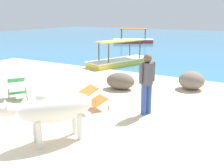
{
  "coord_description": "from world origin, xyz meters",
  "views": [
    {
      "loc": [
        4.27,
        -3.96,
        2.68
      ],
      "look_at": [
        0.18,
        3.0,
        0.55
      ],
      "focal_mm": 43.44,
      "sensor_mm": 36.0,
      "label": 1
    }
  ],
  "objects": [
    {
      "name": "boat_yellow",
      "position": [
        -2.45,
        8.29,
        0.29
      ],
      "size": [
        2.3,
        3.85,
        1.29
      ],
      "rotation": [
        0.0,
        0.0,
        4.38
      ],
      "color": "gold",
      "rests_on": "water_surface"
    },
    {
      "name": "shore_rock_medium",
      "position": [
        -0.2,
        4.24,
        0.33
      ],
      "size": [
        1.11,
        0.85,
        0.58
      ],
      "primitive_type": "ellipsoid",
      "rotation": [
        0.0,
        0.0,
        0.09
      ],
      "color": "#6B5B4C",
      "rests_on": "sand_beach"
    },
    {
      "name": "boat_red",
      "position": [
        -6.76,
        18.68,
        0.29
      ],
      "size": [
        3.81,
        2.62,
        1.29
      ],
      "rotation": [
        0.0,
        0.0,
        0.44
      ],
      "color": "#C63833",
      "rests_on": "water_surface"
    },
    {
      "name": "sand_beach",
      "position": [
        0.0,
        0.0,
        0.02
      ],
      "size": [
        18.0,
        14.0,
        0.04
      ],
      "primitive_type": "cube",
      "color": "beige",
      "rests_on": "ground"
    },
    {
      "name": "deck_chair_near",
      "position": [
        -2.44,
        1.58,
        0.42
      ],
      "size": [
        0.93,
        0.88,
        0.68
      ],
      "rotation": [
        0.0,
        0.0,
        5.64
      ],
      "color": "#A37A4C",
      "rests_on": "sand_beach"
    },
    {
      "name": "deck_chair_far",
      "position": [
        0.17,
        1.95,
        0.42
      ],
      "size": [
        0.84,
        0.93,
        0.68
      ],
      "rotation": [
        0.0,
        0.0,
        1.06
      ],
      "color": "#A37A4C",
      "rests_on": "sand_beach"
    },
    {
      "name": "water_surface",
      "position": [
        0.0,
        22.0,
        0.0
      ],
      "size": [
        60.0,
        36.0,
        0.03
      ],
      "primitive_type": "cube",
      "color": "teal",
      "rests_on": "ground"
    },
    {
      "name": "cow",
      "position": [
        0.58,
        -0.03,
        0.78
      ],
      "size": [
        1.37,
        1.89,
        1.11
      ],
      "rotation": [
        0.0,
        0.0,
        4.17
      ],
      "color": "silver",
      "rests_on": "sand_beach"
    },
    {
      "name": "shore_rock_small",
      "position": [
        1.99,
        5.5,
        0.36
      ],
      "size": [
        1.25,
        1.24,
        0.64
      ],
      "primitive_type": "ellipsoid",
      "rotation": [
        0.0,
        0.0,
        2.6
      ],
      "color": "gray",
      "rests_on": "sand_beach"
    },
    {
      "name": "person_standing",
      "position": [
        1.58,
        2.42,
        0.99
      ],
      "size": [
        0.32,
        0.47,
        1.62
      ],
      "rotation": [
        0.0,
        0.0,
        2.68
      ],
      "color": "#334C99",
      "rests_on": "sand_beach"
    }
  ]
}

